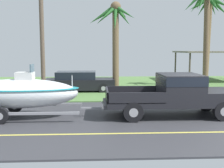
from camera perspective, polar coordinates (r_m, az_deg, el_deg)
The scene contains 9 objects.
ground at distance 20.20m, azimuth 10.43°, elevation -1.25°, with size 36.00×22.00×0.11m.
pickup_truck_towing at distance 12.36m, azimuth 13.46°, elevation -1.71°, with size 5.78×2.16×1.82m.
boat_on_trailer at distance 12.32m, azimuth -18.40°, elevation -1.76°, with size 6.17×2.17×2.26m.
parked_sedan_near at distance 19.19m, azimuth -6.79°, elevation 0.45°, with size 4.71×1.90×1.38m.
carport_awning at distance 26.45m, azimuth 20.10°, elevation 6.04°, with size 6.20×4.73×2.73m.
palm_tree_near_left at distance 18.29m, azimuth 18.79°, elevation 14.24°, with size 3.08×3.33×6.85m.
palm_tree_near_right at distance 19.41m, azimuth 0.46°, elevation 11.70°, with size 3.16×3.44×6.09m.
palm_tree_mid at distance 22.36m, azimuth 19.22°, elevation 12.95°, with size 3.26×3.07×6.95m.
utility_pole at distance 16.10m, azimuth -14.13°, elevation 11.19°, with size 0.24×1.80×7.86m.
Camera 1 is at (-4.63, -11.07, 2.86)m, focal length 44.84 mm.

